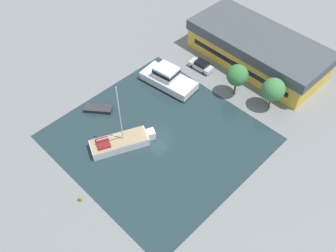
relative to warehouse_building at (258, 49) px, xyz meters
The scene contains 10 objects.
ground_plane 24.60m from the warehouse_building, 89.05° to the right, with size 440.00×440.00×0.00m, color gray.
water_canal 24.60m from the warehouse_building, 89.05° to the right, with size 27.34×26.41×0.01m, color #23383D.
warehouse_building is the anchor object (origin of this frame).
quay_tree_near_building 9.76m from the warehouse_building, 74.55° to the right, with size 3.44×3.44×5.85m.
quay_tree_by_water 11.45m from the warehouse_building, 43.33° to the right, with size 3.59×3.59×5.66m.
parked_car 10.19m from the warehouse_building, 123.70° to the right, with size 4.43×2.04×1.63m.
sailboat_moored 29.45m from the warehouse_building, 94.64° to the right, with size 6.06×9.46×11.27m.
motor_cruiser 16.71m from the warehouse_building, 114.32° to the right, with size 9.92×5.30×3.33m.
small_dinghy 29.19m from the warehouse_building, 110.72° to the right, with size 4.45×4.04×0.69m.
mooring_bollard 38.96m from the warehouse_building, 88.72° to the right, with size 0.39×0.39×0.87m.
Camera 1 is at (25.79, -23.96, 42.50)m, focal length 40.00 mm.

